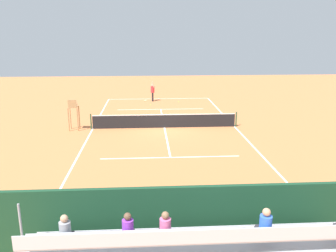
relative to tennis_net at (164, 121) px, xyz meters
name	(u,v)px	position (x,y,z in m)	size (l,w,h in m)	color
ground_plane	(164,128)	(0.00, 0.00, -0.50)	(60.00, 60.00, 0.00)	#D17542
court_line_markings	(164,127)	(0.00, -0.04, -0.50)	(10.10, 22.20, 0.01)	white
tennis_net	(164,121)	(0.00, 0.00, 0.00)	(10.30, 0.10, 1.07)	black
backdrop_wall	(188,216)	(0.00, 14.00, 0.50)	(18.00, 0.16, 2.00)	#194228
bleacher_stand	(195,244)	(-0.02, 15.38, 0.45)	(9.06, 2.40, 2.48)	#9EA0A5
umpire_chair	(73,111)	(6.20, 0.25, 0.81)	(0.67, 0.67, 2.14)	#A88456
courtside_bench	(245,215)	(-2.03, 13.27, 0.06)	(1.80, 0.40, 0.93)	#234C2D
equipment_bag	(191,229)	(-0.19, 13.40, -0.32)	(0.90, 0.36, 0.36)	#B22D2D
tennis_player	(153,91)	(0.63, -9.78, 0.51)	(0.40, 0.55, 1.93)	black
tennis_racket	(145,100)	(1.35, -10.11, -0.49)	(0.36, 0.58, 0.03)	black
tennis_ball_near	(150,105)	(0.87, -7.88, -0.47)	(0.07, 0.07, 0.07)	#CCDB33
tennis_ball_far	(178,102)	(-1.83, -9.16, -0.47)	(0.07, 0.07, 0.07)	#CCDB33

